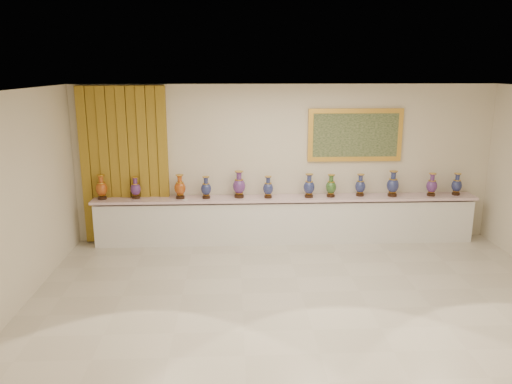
% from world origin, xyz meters
% --- Properties ---
extents(ground, '(8.00, 8.00, 0.00)m').
position_xyz_m(ground, '(0.00, 0.00, 0.00)').
color(ground, beige).
rests_on(ground, ground).
extents(room, '(8.00, 8.00, 8.00)m').
position_xyz_m(room, '(-2.33, 2.44, 1.59)').
color(room, beige).
rests_on(room, ground).
extents(counter, '(7.28, 0.48, 0.90)m').
position_xyz_m(counter, '(0.00, 2.27, 0.44)').
color(counter, white).
rests_on(counter, ground).
extents(vase_0, '(0.28, 0.28, 0.46)m').
position_xyz_m(vase_0, '(-3.45, 2.26, 1.11)').
color(vase_0, '#311C0D').
rests_on(vase_0, counter).
extents(vase_1, '(0.24, 0.24, 0.41)m').
position_xyz_m(vase_1, '(-2.83, 2.29, 1.09)').
color(vase_1, '#311C0D').
rests_on(vase_1, counter).
extents(vase_2, '(0.28, 0.28, 0.46)m').
position_xyz_m(vase_2, '(-2.00, 2.25, 1.10)').
color(vase_2, '#311C0D').
rests_on(vase_2, counter).
extents(vase_3, '(0.21, 0.21, 0.42)m').
position_xyz_m(vase_3, '(-1.51, 2.24, 1.09)').
color(vase_3, '#311C0D').
rests_on(vase_3, counter).
extents(vase_4, '(0.31, 0.31, 0.51)m').
position_xyz_m(vase_4, '(-0.89, 2.26, 1.13)').
color(vase_4, '#311C0D').
rests_on(vase_4, counter).
extents(vase_5, '(0.21, 0.21, 0.42)m').
position_xyz_m(vase_5, '(-0.34, 2.22, 1.09)').
color(vase_5, '#311C0D').
rests_on(vase_5, counter).
extents(vase_6, '(0.27, 0.27, 0.45)m').
position_xyz_m(vase_6, '(0.43, 2.21, 1.10)').
color(vase_6, '#311C0D').
rests_on(vase_6, counter).
extents(vase_7, '(0.27, 0.27, 0.43)m').
position_xyz_m(vase_7, '(0.86, 2.23, 1.09)').
color(vase_7, '#311C0D').
rests_on(vase_7, counter).
extents(vase_8, '(0.21, 0.21, 0.42)m').
position_xyz_m(vase_8, '(1.43, 2.28, 1.09)').
color(vase_8, '#311C0D').
rests_on(vase_8, counter).
extents(vase_9, '(0.24, 0.24, 0.49)m').
position_xyz_m(vase_9, '(2.04, 2.22, 1.12)').
color(vase_9, '#311C0D').
rests_on(vase_9, counter).
extents(vase_10, '(0.23, 0.23, 0.44)m').
position_xyz_m(vase_10, '(2.80, 2.22, 1.10)').
color(vase_10, '#311C0D').
rests_on(vase_10, counter).
extents(vase_11, '(0.22, 0.22, 0.42)m').
position_xyz_m(vase_11, '(3.31, 2.27, 1.09)').
color(vase_11, '#311C0D').
rests_on(vase_11, counter).
extents(label_card, '(0.10, 0.06, 0.00)m').
position_xyz_m(label_card, '(-1.89, 2.13, 0.90)').
color(label_card, white).
rests_on(label_card, counter).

